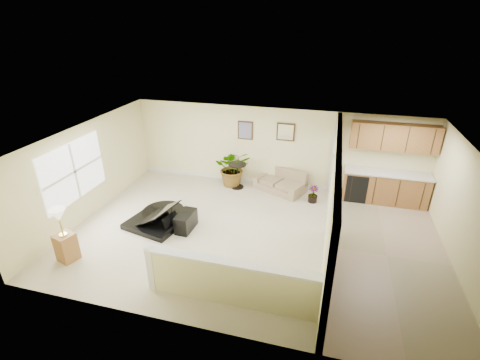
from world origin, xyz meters
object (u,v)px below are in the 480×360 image
(accent_table, at_px, (237,172))
(small_plant, at_px, (313,195))
(piano_bench, at_px, (186,221))
(piano, at_px, (155,205))
(palm_plant, at_px, (233,168))
(lamp_stand, at_px, (64,239))
(loveseat, at_px, (280,180))

(accent_table, relative_size, small_plant, 1.59)
(piano_bench, xyz_separation_m, accent_table, (0.63, 2.64, 0.29))
(piano, relative_size, palm_plant, 1.32)
(piano, relative_size, lamp_stand, 1.38)
(piano_bench, bearing_deg, palm_plant, 80.88)
(loveseat, xyz_separation_m, accent_table, (-1.33, -0.22, 0.19))
(piano, relative_size, piano_bench, 2.55)
(loveseat, height_order, accent_table, loveseat)
(piano, bearing_deg, small_plant, 41.94)
(small_plant, bearing_deg, piano_bench, -142.59)
(accent_table, distance_m, lamp_stand, 5.21)
(loveseat, bearing_deg, small_plant, -3.41)
(piano_bench, distance_m, lamp_stand, 2.77)
(loveseat, height_order, lamp_stand, lamp_stand)
(palm_plant, relative_size, small_plant, 2.63)
(piano_bench, xyz_separation_m, small_plant, (3.01, 2.30, -0.02))
(piano, bearing_deg, lamp_stand, -109.54)
(piano, distance_m, small_plant, 4.50)
(piano_bench, bearing_deg, piano, 174.36)
(accent_table, bearing_deg, palm_plant, 140.11)
(loveseat, xyz_separation_m, small_plant, (1.05, -0.55, -0.11))
(piano_bench, relative_size, palm_plant, 0.52)
(piano_bench, xyz_separation_m, palm_plant, (0.45, 2.79, 0.36))
(small_plant, bearing_deg, palm_plant, 169.27)
(palm_plant, distance_m, small_plant, 2.64)
(palm_plant, height_order, small_plant, palm_plant)
(piano_bench, height_order, loveseat, loveseat)
(piano_bench, relative_size, loveseat, 0.38)
(piano, distance_m, loveseat, 3.98)
(palm_plant, bearing_deg, accent_table, -39.89)
(accent_table, bearing_deg, small_plant, -8.00)
(piano_bench, relative_size, small_plant, 1.37)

